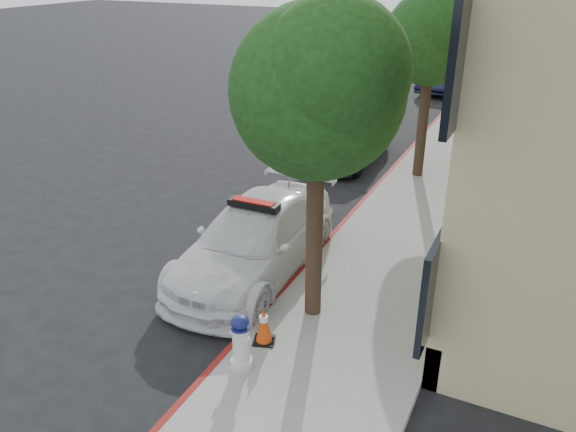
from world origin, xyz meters
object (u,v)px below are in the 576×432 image
(traffic_cone, at_px, (264,325))
(police_car, at_px, (255,240))
(fire_hydrant, at_px, (241,342))
(parked_car_mid, at_px, (348,136))
(parked_car_far, at_px, (448,74))

(traffic_cone, bearing_deg, police_car, 121.91)
(police_car, xyz_separation_m, fire_hydrant, (1.37, -2.96, -0.15))
(fire_hydrant, bearing_deg, traffic_cone, 102.18)
(traffic_cone, bearing_deg, parked_car_mid, 102.22)
(fire_hydrant, bearing_deg, parked_car_mid, 116.84)
(parked_car_mid, height_order, traffic_cone, parked_car_mid)
(parked_car_mid, xyz_separation_m, fire_hydrant, (2.14, -10.76, -0.18))
(parked_car_far, relative_size, fire_hydrant, 5.18)
(parked_car_far, bearing_deg, police_car, -83.86)
(police_car, distance_m, parked_car_mid, 7.84)
(fire_hydrant, bearing_deg, police_car, 130.38)
(parked_car_mid, bearing_deg, parked_car_far, 84.45)
(parked_car_mid, bearing_deg, traffic_cone, -79.19)
(fire_hydrant, height_order, traffic_cone, fire_hydrant)
(parked_car_far, bearing_deg, fire_hydrant, -80.39)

